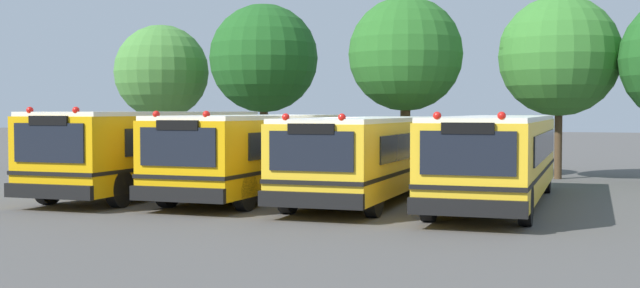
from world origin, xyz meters
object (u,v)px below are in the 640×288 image
tree_3 (555,54)px  school_bus_2 (369,154)px  school_bus_0 (156,148)px  tree_0 (161,73)px  tree_2 (406,52)px  school_bus_3 (497,155)px  tree_1 (264,60)px  school_bus_1 (256,152)px

tree_3 → school_bus_2: bearing=-116.7°
school_bus_0 → tree_0: bearing=-60.7°
school_bus_2 → tree_0: size_ratio=1.59×
tree_2 → school_bus_3: bearing=-61.0°
tree_0 → tree_1: 5.13m
tree_1 → tree_2: 6.80m
tree_1 → tree_3: (11.95, -0.36, -0.07)m
school_bus_3 → tree_1: bearing=-41.2°
tree_2 → school_bus_0: bearing=-127.7°
school_bus_2 → tree_2: size_ratio=1.48×
school_bus_1 → tree_3: (8.05, 9.59, 3.33)m
school_bus_1 → school_bus_2: bearing=-173.8°
school_bus_2 → tree_0: bearing=-38.4°
tree_0 → school_bus_3: bearing=-31.1°
school_bus_2 → tree_1: tree_1 is taller
school_bus_3 → tree_0: size_ratio=1.73×
school_bus_0 → tree_2: size_ratio=1.54×
school_bus_1 → school_bus_2: 3.41m
school_bus_1 → tree_3: tree_3 is taller
tree_0 → tree_3: size_ratio=0.93×
school_bus_1 → tree_2: 9.31m
tree_1 → tree_3: size_ratio=1.04×
school_bus_0 → tree_2: 10.65m
school_bus_0 → school_bus_2: 6.90m
school_bus_0 → school_bus_3: (10.50, 0.20, -0.06)m
school_bus_0 → tree_0: size_ratio=1.65×
school_bus_0 → tree_2: tree_2 is taller
school_bus_3 → school_bus_2: bearing=2.0°
school_bus_1 → tree_0: (-9.00, 10.10, 2.90)m
school_bus_0 → school_bus_1: size_ratio=1.13×
school_bus_2 → school_bus_3: (3.60, 0.13, 0.02)m
tree_1 → school_bus_0: bearing=-87.7°
school_bus_3 → tree_3: bearing=-96.7°
tree_2 → tree_3: bearing=14.3°
school_bus_3 → tree_1: 14.85m
school_bus_3 → tree_1: size_ratio=1.56×
tree_0 → tree_3: (17.05, -0.51, 0.44)m
school_bus_2 → tree_1: 12.57m
school_bus_2 → tree_1: size_ratio=1.43×
school_bus_1 → tree_2: tree_2 is taller
school_bus_1 → school_bus_3: (6.99, 0.44, -0.01)m
school_bus_0 → tree_0: (-5.49, 9.86, 2.84)m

